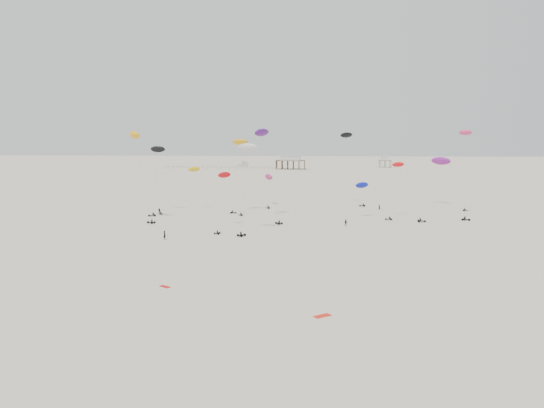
# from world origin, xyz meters

# --- Properties ---
(ground_plane) EXTENTS (900.00, 900.00, 0.00)m
(ground_plane) POSITION_xyz_m (0.00, 200.00, 0.00)
(ground_plane) COLOR beige
(pavilion_main) EXTENTS (21.00, 13.00, 9.80)m
(pavilion_main) POSITION_xyz_m (-10.00, 350.00, 4.22)
(pavilion_main) COLOR brown
(pavilion_main) RESTS_ON ground
(pavilion_small) EXTENTS (9.00, 7.00, 8.00)m
(pavilion_small) POSITION_xyz_m (60.00, 380.00, 3.49)
(pavilion_small) COLOR brown
(pavilion_small) RESTS_ON ground
(pier_fence) EXTENTS (80.20, 0.20, 1.50)m
(pier_fence) POSITION_xyz_m (-62.00, 350.00, 0.77)
(pier_fence) COLOR black
(pier_fence) RESTS_ON ground
(rig_0) EXTENTS (9.45, 15.52, 18.29)m
(rig_0) POSITION_xyz_m (-29.27, 127.62, 9.19)
(rig_0) COLOR black
(rig_0) RESTS_ON ground
(rig_1) EXTENTS (3.54, 13.35, 15.58)m
(rig_1) POSITION_xyz_m (-12.44, 95.89, 8.97)
(rig_1) COLOR black
(rig_1) RESTS_ON ground
(rig_2) EXTENTS (10.12, 5.89, 10.89)m
(rig_2) POSITION_xyz_m (23.49, 115.62, 6.81)
(rig_2) COLOR black
(rig_2) RESTS_ON ground
(rig_3) EXTENTS (4.34, 13.99, 16.28)m
(rig_3) POSITION_xyz_m (-12.07, 125.92, 11.39)
(rig_3) COLOR black
(rig_3) RESTS_ON ground
(rig_4) EXTENTS (3.86, 12.65, 12.03)m
(rig_4) POSITION_xyz_m (-5.75, 140.57, 7.27)
(rig_4) COLOR black
(rig_4) RESTS_ON ground
(rig_5) EXTENTS (4.59, 11.51, 24.05)m
(rig_5) POSITION_xyz_m (49.40, 119.00, 12.81)
(rig_5) COLOR black
(rig_5) RESTS_ON ground
(rig_6) EXTENTS (8.70, 9.40, 23.73)m
(rig_6) POSITION_xyz_m (19.95, 146.34, 18.27)
(rig_6) COLOR black
(rig_6) RESTS_ON ground
(rig_8) EXTENTS (8.01, 9.99, 16.09)m
(rig_8) POSITION_xyz_m (33.62, 114.65, 8.36)
(rig_8) COLOR black
(rig_8) RESTS_ON ground
(rig_9) EXTENTS (4.73, 12.55, 20.13)m
(rig_9) POSITION_xyz_m (-36.36, 121.69, 13.17)
(rig_9) COLOR black
(rig_9) RESTS_ON ground
(rig_10) EXTENTS (8.85, 7.60, 23.47)m
(rig_10) POSITION_xyz_m (-35.91, 105.09, 17.64)
(rig_10) COLOR black
(rig_10) RESTS_ON ground
(rig_11) EXTENTS (5.23, 4.91, 21.56)m
(rig_11) POSITION_xyz_m (-12.75, 123.99, 17.16)
(rig_11) COLOR black
(rig_11) RESTS_ON ground
(rig_12) EXTENTS (8.38, 17.96, 19.24)m
(rig_12) POSITION_xyz_m (49.42, 146.38, 13.37)
(rig_12) COLOR black
(rig_12) RESTS_ON ground
(rig_13) EXTENTS (5.20, 8.73, 20.47)m
(rig_13) POSITION_xyz_m (-5.89, 90.68, 15.21)
(rig_13) COLOR black
(rig_13) RESTS_ON ground
(rig_14) EXTENTS (9.07, 14.38, 24.96)m
(rig_14) POSITION_xyz_m (-4.14, 111.94, 19.30)
(rig_14) COLOR black
(rig_14) RESTS_ON ground
(spectator_0) EXTENTS (0.99, 0.98, 2.27)m
(spectator_0) POSITION_xyz_m (-22.27, 81.18, 0.00)
(spectator_0) COLOR black
(spectator_0) RESTS_ON ground
(spectator_1) EXTENTS (1.00, 0.69, 1.89)m
(spectator_1) POSITION_xyz_m (16.95, 102.39, 0.00)
(spectator_1) COLOR black
(spectator_1) RESTS_ON ground
(spectator_2) EXTENTS (1.36, 1.14, 2.03)m
(spectator_2) POSITION_xyz_m (-35.07, 119.20, 0.00)
(spectator_2) COLOR black
(spectator_2) RESTS_ON ground
(spectator_3) EXTENTS (0.84, 0.76, 1.90)m
(spectator_3) POSITION_xyz_m (28.40, 132.90, 0.00)
(spectator_3) COLOR black
(spectator_3) RESTS_ON ground
(grounded_kite_a) EXTENTS (2.29, 2.05, 0.08)m
(grounded_kite_a) POSITION_xyz_m (10.78, 34.83, 0.00)
(grounded_kite_a) COLOR red
(grounded_kite_a) RESTS_ON ground
(grounded_kite_b) EXTENTS (1.89, 1.57, 0.07)m
(grounded_kite_b) POSITION_xyz_m (-11.76, 45.62, 0.00)
(grounded_kite_b) COLOR #BB0E0B
(grounded_kite_b) RESTS_ON ground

